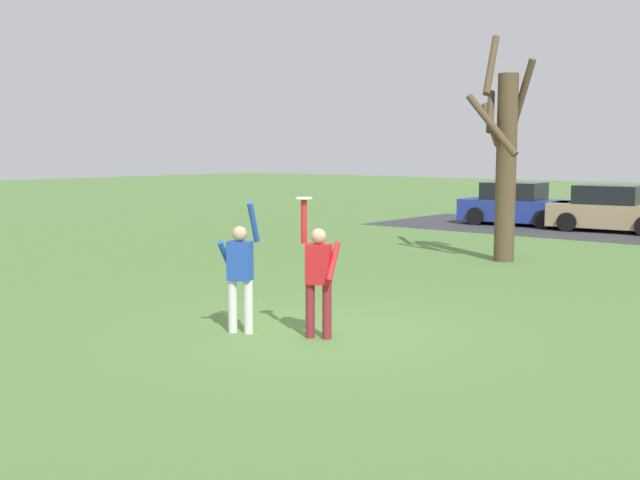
# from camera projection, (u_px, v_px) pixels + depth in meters

# --- Properties ---
(ground_plane) EXTENTS (120.00, 120.00, 0.00)m
(ground_plane) POSITION_uv_depth(u_px,v_px,m) (314.00, 332.00, 12.05)
(ground_plane) COLOR #567F3D
(person_catcher) EXTENTS (0.58, 0.49, 2.08)m
(person_catcher) POSITION_uv_depth(u_px,v_px,m) (319.00, 273.00, 11.58)
(person_catcher) COLOR maroon
(person_catcher) RESTS_ON ground_plane
(person_defender) EXTENTS (0.64, 0.58, 2.04)m
(person_defender) POSITION_uv_depth(u_px,v_px,m) (240.00, 270.00, 11.92)
(person_defender) COLOR silver
(person_defender) RESTS_ON ground_plane
(frisbee_disc) EXTENTS (0.24, 0.24, 0.02)m
(frisbee_disc) POSITION_uv_depth(u_px,v_px,m) (304.00, 198.00, 11.51)
(frisbee_disc) COLOR white
(frisbee_disc) RESTS_ON person_catcher
(parked_car_blue) EXTENTS (4.23, 2.30, 1.59)m
(parked_car_blue) POSITION_uv_depth(u_px,v_px,m) (516.00, 205.00, 29.21)
(parked_car_blue) COLOR #233893
(parked_car_blue) RESTS_ON ground_plane
(parked_car_tan) EXTENTS (4.23, 2.30, 1.59)m
(parked_car_tan) POSITION_uv_depth(u_px,v_px,m) (611.00, 210.00, 26.85)
(parked_car_tan) COLOR tan
(parked_car_tan) RESTS_ON ground_plane
(bare_tree_tall) EXTENTS (1.50, 1.52, 5.67)m
(bare_tree_tall) POSITION_uv_depth(u_px,v_px,m) (505.00, 157.00, 19.49)
(bare_tree_tall) COLOR brown
(bare_tree_tall) RESTS_ON ground_plane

